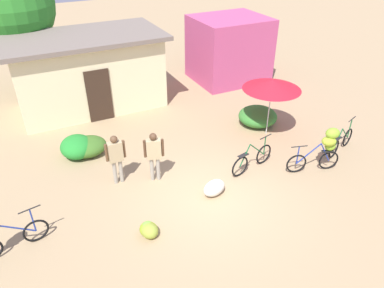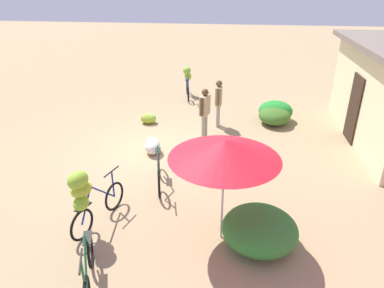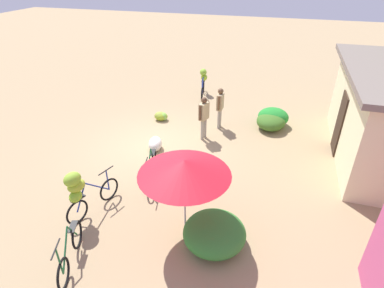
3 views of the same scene
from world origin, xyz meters
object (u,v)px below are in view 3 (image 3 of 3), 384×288
at_px(bicycle_center_loaded, 80,190).
at_px(produce_sack, 155,144).
at_px(bicycle_near_pile, 151,170).
at_px(person_vendor, 220,104).
at_px(bicycle_leftmost, 203,80).
at_px(market_umbrella, 184,168).
at_px(bicycle_by_shop, 70,252).
at_px(person_bystander, 204,114).
at_px(banana_pile_on_ground, 161,116).

height_order(bicycle_center_loaded, produce_sack, bicycle_center_loaded).
height_order(bicycle_near_pile, bicycle_center_loaded, bicycle_center_loaded).
bearing_deg(person_vendor, produce_sack, -37.77).
bearing_deg(person_vendor, bicycle_center_loaded, -20.52).
bearing_deg(bicycle_leftmost, person_vendor, 24.92).
relative_size(bicycle_center_loaded, produce_sack, 2.32).
distance_m(market_umbrella, bicycle_leftmost, 9.00).
bearing_deg(produce_sack, bicycle_by_shop, 1.04).
distance_m(market_umbrella, bicycle_center_loaded, 2.75).
distance_m(bicycle_near_pile, person_bystander, 3.02).
bearing_deg(bicycle_leftmost, produce_sack, -2.75).
distance_m(bicycle_center_loaded, person_bystander, 5.07).
bearing_deg(bicycle_by_shop, bicycle_near_pile, 172.00).
height_order(bicycle_by_shop, person_vendor, person_vendor).
bearing_deg(person_bystander, person_vendor, 160.48).
height_order(bicycle_center_loaded, person_bystander, person_bystander).
relative_size(market_umbrella, person_vendor, 1.32).
xyz_separation_m(market_umbrella, person_vendor, (-5.58, -0.40, -0.93)).
height_order(person_vendor, person_bystander, person_bystander).
bearing_deg(bicycle_near_pile, person_vendor, 162.90).
xyz_separation_m(bicycle_leftmost, produce_sack, (5.38, -0.26, -0.49)).
relative_size(bicycle_leftmost, bicycle_by_shop, 1.04).
bearing_deg(banana_pile_on_ground, bicycle_leftmost, 164.34).
bearing_deg(produce_sack, bicycle_leftmost, 177.25).
relative_size(bicycle_near_pile, bicycle_by_shop, 1.08).
bearing_deg(bicycle_by_shop, produce_sack, -178.96).
xyz_separation_m(bicycle_near_pile, produce_sack, (-1.63, -0.54, -0.14)).
bearing_deg(banana_pile_on_ground, market_umbrella, 26.51).
bearing_deg(bicycle_near_pile, bicycle_center_loaded, -27.00).
distance_m(bicycle_near_pile, bicycle_by_shop, 3.23).
xyz_separation_m(bicycle_leftmost, person_bystander, (4.16, 1.11, 0.25)).
distance_m(bicycle_near_pile, produce_sack, 1.72).
bearing_deg(person_vendor, bicycle_by_shop, -13.05).
xyz_separation_m(bicycle_center_loaded, banana_pile_on_ground, (-5.71, -0.21, -0.70)).
height_order(bicycle_center_loaded, bicycle_by_shop, bicycle_center_loaded).
relative_size(market_umbrella, bicycle_center_loaded, 1.28).
distance_m(market_umbrella, person_bystander, 4.72).
xyz_separation_m(bicycle_center_loaded, person_bystander, (-4.74, 1.79, 0.09)).
height_order(bicycle_leftmost, bicycle_near_pile, bicycle_leftmost).
height_order(bicycle_leftmost, person_bystander, person_bystander).
bearing_deg(person_vendor, bicycle_leftmost, -155.08).
bearing_deg(banana_pile_on_ground, produce_sack, 16.28).
bearing_deg(market_umbrella, bicycle_center_loaded, -86.13).
bearing_deg(produce_sack, person_bystander, 131.66).
bearing_deg(bicycle_center_loaded, bicycle_leftmost, 175.59).
bearing_deg(produce_sack, bicycle_center_loaded, -6.93).
bearing_deg(bicycle_by_shop, person_vendor, 166.95).
xyz_separation_m(market_umbrella, produce_sack, (-3.35, -2.12, -1.67)).
distance_m(bicycle_leftmost, produce_sack, 5.40).
bearing_deg(bicycle_leftmost, market_umbrella, 12.06).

